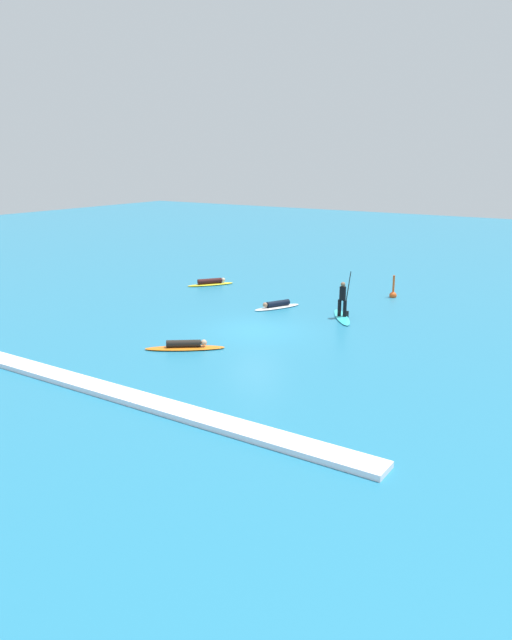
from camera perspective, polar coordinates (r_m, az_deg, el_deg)
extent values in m
plane|color=teal|center=(28.10, 0.00, -0.98)|extent=(120.00, 120.00, 0.00)
ellipsoid|color=white|center=(32.24, 1.98, 1.20)|extent=(1.76, 2.74, 0.10)
cylinder|color=black|center=(32.22, 2.06, 1.56)|extent=(0.84, 1.34, 0.30)
sphere|color=#A37556|center=(31.79, 0.86, 1.42)|extent=(0.34, 0.34, 0.26)
ellipsoid|color=#33C6CC|center=(30.53, 7.99, 0.27)|extent=(2.29, 2.92, 0.10)
cylinder|color=black|center=(30.37, 8.27, 1.07)|extent=(0.25, 0.25, 0.82)
cylinder|color=black|center=(30.47, 7.77, 1.14)|extent=(0.25, 0.25, 0.82)
cylinder|color=black|center=(30.25, 8.07, 2.47)|extent=(0.44, 0.44, 0.66)
sphere|color=brown|center=(30.16, 8.10, 3.30)|extent=(0.33, 0.33, 0.23)
cylinder|color=black|center=(30.45, 8.50, 2.45)|extent=(0.27, 0.21, 2.21)
cube|color=black|center=(30.69, 8.43, 0.54)|extent=(0.20, 0.16, 0.32)
ellipsoid|color=yellow|center=(38.04, -4.25, 3.33)|extent=(2.20, 2.73, 0.11)
cylinder|color=#381414|center=(37.99, -4.33, 3.64)|extent=(1.14, 1.41, 0.32)
sphere|color=beige|center=(38.23, -3.07, 3.76)|extent=(0.35, 0.35, 0.25)
ellipsoid|color=orange|center=(25.57, -6.63, -2.60)|extent=(3.05, 2.54, 0.10)
cylinder|color=black|center=(25.52, -6.76, -2.18)|extent=(1.31, 1.09, 0.30)
sphere|color=tan|center=(25.48, -4.88, -2.11)|extent=(0.36, 0.36, 0.26)
sphere|color=#E55119|center=(35.53, 12.63, 2.24)|extent=(0.41, 0.41, 0.41)
cylinder|color=#E55119|center=(35.42, 12.68, 3.07)|extent=(0.12, 0.12, 1.26)
cube|color=white|center=(21.43, -13.70, -6.39)|extent=(20.00, 0.90, 0.18)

